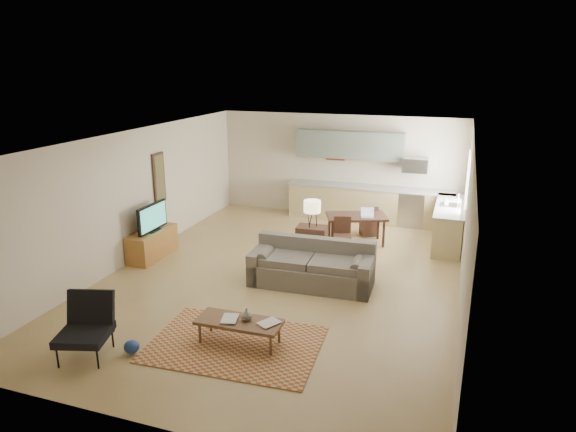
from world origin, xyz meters
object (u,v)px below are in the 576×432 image
at_px(sofa, 312,264).
at_px(dining_table, 356,229).
at_px(tv_credenza, 152,244).
at_px(coffee_table, 239,332).
at_px(armchair, 84,329).
at_px(console_table, 312,243).

bearing_deg(sofa, dining_table, 80.46).
xyz_separation_m(tv_credenza, dining_table, (3.92, 2.24, 0.04)).
distance_m(coffee_table, armchair, 2.17).
bearing_deg(console_table, tv_credenza, -166.95).
xyz_separation_m(armchair, console_table, (1.94, 4.64, -0.08)).
height_order(armchair, console_table, armchair).
relative_size(coffee_table, dining_table, 0.96).
bearing_deg(console_table, dining_table, 57.97).
height_order(coffee_table, tv_credenza, tv_credenza).
bearing_deg(tv_credenza, sofa, -4.40).
xyz_separation_m(tv_credenza, console_table, (3.24, 0.98, 0.07)).
xyz_separation_m(sofa, armchair, (-2.31, -3.39, 0.03)).
distance_m(sofa, dining_table, 2.54).
height_order(tv_credenza, console_table, console_table).
bearing_deg(coffee_table, console_table, 88.42).
height_order(sofa, coffee_table, sofa).
height_order(armchair, tv_credenza, armchair).
xyz_separation_m(armchair, dining_table, (2.62, 5.91, -0.11)).
height_order(coffee_table, armchair, armchair).
xyz_separation_m(console_table, dining_table, (0.68, 1.27, -0.03)).
distance_m(armchair, console_table, 5.03).
distance_m(coffee_table, dining_table, 4.93).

